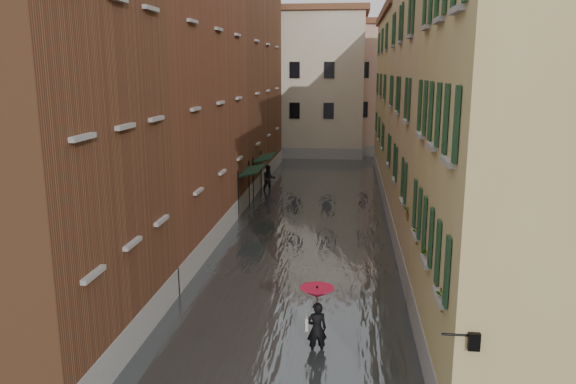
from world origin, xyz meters
The scene contains 16 objects.
ground centered at (0.00, 0.00, 0.00)m, with size 120.00×120.00×0.00m, color #58585A.
floodwater centered at (0.00, 13.00, 0.10)m, with size 10.00×60.00×0.20m, color #494E51.
building_left_near centered at (-7.00, -2.00, 6.50)m, with size 6.00×8.00×13.00m, color brown.
building_left_mid centered at (-7.00, 9.00, 6.25)m, with size 6.00×14.00×12.50m, color brown.
building_left_far centered at (-7.00, 24.00, 7.00)m, with size 6.00×16.00×14.00m, color brown.
building_right_near centered at (7.00, -2.00, 5.75)m, with size 6.00×8.00×11.50m, color #A38B54.
building_right_mid centered at (7.00, 9.00, 6.50)m, with size 6.00×14.00×13.00m, color tan.
building_right_far centered at (7.00, 24.00, 5.75)m, with size 6.00×16.00×11.50m, color #A38B54.
building_end_cream centered at (-3.00, 38.00, 6.50)m, with size 12.00×9.00×13.00m, color beige.
building_end_pink centered at (6.00, 40.00, 6.00)m, with size 10.00×9.00×12.00m, color tan.
awning_near centered at (-3.48, 14.28, 2.47)m, with size 1.09×3.28×2.80m.
awning_far centered at (-3.48, 18.84, 2.47)m, with size 1.09×3.19×2.80m.
wall_lantern centered at (4.33, -6.00, 3.01)m, with size 0.71×0.22×0.35m.
window_planters centered at (4.12, -0.74, 3.51)m, with size 0.59×8.37×0.84m.
pedestrian_main centered at (1.10, -1.37, 1.28)m, with size 1.00×1.00×2.06m.
pedestrian_far centered at (-3.36, 19.96, 0.94)m, with size 0.91×0.71×1.88m, color black.
Camera 1 is at (1.92, -16.14, 8.04)m, focal length 35.00 mm.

